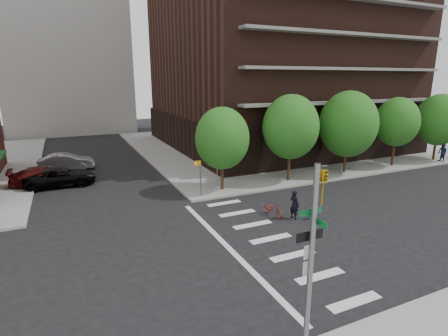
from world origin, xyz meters
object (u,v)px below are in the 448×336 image
parked_car_silver (66,162)px  traffic_signal (310,281)px  dog_walker (294,205)px  pedestrian_far (442,153)px  parked_car_black (60,177)px  parked_car_maroon (45,176)px  scooter (273,209)px

parked_car_silver → traffic_signal: bearing=-164.9°
dog_walker → pedestrian_far: (22.05, 5.73, 0.19)m
traffic_signal → pedestrian_far: size_ratio=3.17×
parked_car_black → traffic_signal: bearing=-163.1°
traffic_signal → pedestrian_far: (28.26, 14.99, -1.60)m
parked_car_black → parked_car_maroon: 1.32m
dog_walker → pedestrian_far: 22.78m
parked_car_black → parked_car_maroon: parked_car_maroon is taller
traffic_signal → dog_walker: (6.21, 9.26, -1.79)m
parked_car_silver → dog_walker: dog_walker is taller
parked_car_black → dog_walker: dog_walker is taller
traffic_signal → parked_car_maroon: 24.59m
parked_car_black → pedestrian_far: bearing=-101.7°
parked_car_black → parked_car_silver: (0.53, 5.23, 0.06)m
parked_car_maroon → parked_car_silver: bearing=-20.3°
parked_car_silver → pedestrian_far: 36.67m
traffic_signal → scooter: size_ratio=3.59×
parked_car_black → parked_car_maroon: size_ratio=1.02×
parked_car_maroon → parked_car_silver: size_ratio=1.08×
parked_car_maroon → scooter: size_ratio=3.11×
parked_car_maroon → scooter: (13.04, -13.04, -0.32)m
traffic_signal → scooter: 11.73m
parked_car_maroon → scooter: bearing=-135.6°
parked_car_maroon → dog_walker: bearing=-135.7°
parked_car_silver → dog_walker: size_ratio=2.66×
dog_walker → traffic_signal: bearing=135.4°
parked_car_black → parked_car_silver: parked_car_silver is taller
traffic_signal → parked_car_silver: traffic_signal is taller
parked_car_black → scooter: (11.96, -12.28, -0.30)m
pedestrian_far → parked_car_maroon: bearing=-87.3°
parked_car_black → scooter: bearing=-135.4°
parked_car_black → scooter: size_ratio=3.17×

